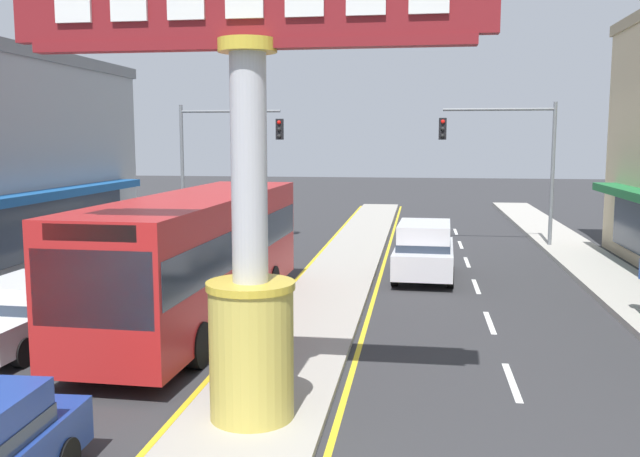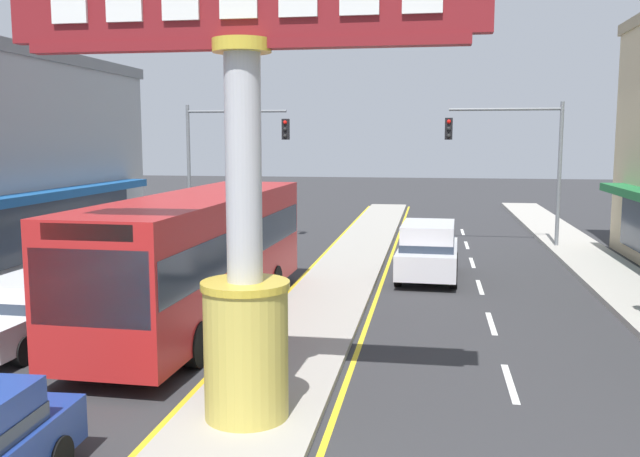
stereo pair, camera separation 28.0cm
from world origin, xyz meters
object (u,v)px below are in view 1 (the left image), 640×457
object	(u,v)px
traffic_light_right_side	(511,149)
bus_near_right_lane	(200,250)
district_sign	(249,199)
sedan_far_left_oncoming	(25,312)
suv_far_right_lane	(424,250)
traffic_light_left_side	(219,148)

from	to	relation	value
traffic_light_right_side	bus_near_right_lane	xyz separation A→B (m)	(-9.28, -13.56, -2.38)
district_sign	bus_near_right_lane	distance (m)	6.99
sedan_far_left_oncoming	district_sign	bearing A→B (deg)	-30.06
bus_near_right_lane	suv_far_right_lane	size ratio (longest dim) A/B	2.41
traffic_light_left_side	sedan_far_left_oncoming	xyz separation A→B (m)	(0.29, -16.48, -3.46)
suv_far_right_lane	sedan_far_left_oncoming	distance (m)	12.71
traffic_light_left_side	suv_far_right_lane	bearing A→B (deg)	-38.95
traffic_light_right_side	bus_near_right_lane	size ratio (longest dim) A/B	0.55
district_sign	traffic_light_right_side	world-z (taller)	district_sign
suv_far_right_lane	sedan_far_left_oncoming	bearing A→B (deg)	-135.00
traffic_light_right_side	suv_far_right_lane	distance (m)	8.62
sedan_far_left_oncoming	bus_near_right_lane	bearing A→B (deg)	37.74
traffic_light_right_side	bus_near_right_lane	world-z (taller)	traffic_light_right_side
suv_far_right_lane	district_sign	bearing A→B (deg)	-102.77
bus_near_right_lane	sedan_far_left_oncoming	xyz separation A→B (m)	(-3.30, -2.55, -1.08)
traffic_light_left_side	bus_near_right_lane	xyz separation A→B (m)	(3.58, -13.93, -2.38)
bus_near_right_lane	traffic_light_left_side	bearing A→B (deg)	104.43
district_sign	suv_far_right_lane	xyz separation A→B (m)	(2.84, 12.54, -2.74)
sedan_far_left_oncoming	suv_far_right_lane	bearing A→B (deg)	45.00
traffic_light_left_side	suv_far_right_lane	distance (m)	12.36
district_sign	sedan_far_left_oncoming	xyz separation A→B (m)	(-6.14, 3.56, -2.93)
traffic_light_left_side	traffic_light_right_side	size ratio (longest dim) A/B	1.00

